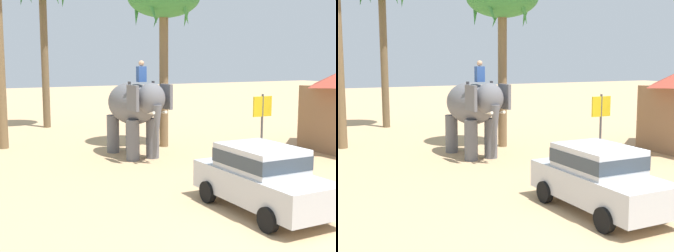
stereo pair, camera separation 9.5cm
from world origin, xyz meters
TOP-DOWN VIEW (x-y plane):
  - ground_plane at (0.00, 0.00)m, footprint 120.00×120.00m
  - car_sedan_foreground at (0.05, 1.00)m, footprint 1.94×4.13m
  - elephant_with_mahout at (0.08, 8.91)m, footprint 1.73×3.90m
  - palm_tree_leaning_seaward at (2.14, 10.28)m, footprint 3.20×3.20m
  - signboard_yellow at (5.91, 7.99)m, footprint 1.00×0.10m

SIDE VIEW (x-z plane):
  - ground_plane at x=0.00m, z-range 0.00..0.00m
  - car_sedan_foreground at x=0.05m, z-range 0.08..1.78m
  - signboard_yellow at x=5.91m, z-range 0.49..2.89m
  - elephant_with_mahout at x=0.08m, z-range 0.05..3.93m
  - palm_tree_leaning_seaward at x=2.14m, z-range 2.67..10.21m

